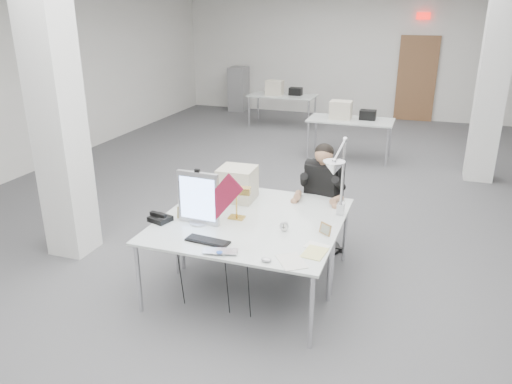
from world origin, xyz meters
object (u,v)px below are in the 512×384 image
(laptop, at_px, (219,254))
(bankers_lamp, at_px, (236,204))
(seated_person, at_px, (323,181))
(architect_lamp, at_px, (338,184))
(desk_phone, at_px, (160,219))
(monitor, at_px, (198,198))
(office_chair, at_px, (322,213))
(desk_main, at_px, (235,238))
(beige_monitor, at_px, (237,184))

(laptop, distance_m, bankers_lamp, 0.83)
(seated_person, distance_m, architect_lamp, 0.90)
(laptop, xyz_separation_m, desk_phone, (-0.85, 0.48, 0.01))
(monitor, bearing_deg, office_chair, 55.22)
(desk_phone, bearing_deg, laptop, -13.60)
(seated_person, xyz_separation_m, desk_phone, (-1.37, -1.33, -0.12))
(desk_phone, relative_size, architect_lamp, 0.24)
(desk_phone, xyz_separation_m, architect_lamp, (1.68, 0.53, 0.39))
(laptop, relative_size, desk_phone, 1.52)
(office_chair, bearing_deg, desk_phone, -122.10)
(desk_main, relative_size, monitor, 3.35)
(architect_lamp, bearing_deg, seated_person, 105.21)
(laptop, bearing_deg, office_chair, 59.81)
(seated_person, height_order, monitor, seated_person)
(desk_phone, height_order, beige_monitor, beige_monitor)
(desk_main, distance_m, seated_person, 1.53)
(monitor, xyz_separation_m, architect_lamp, (1.29, 0.44, 0.15))
(laptop, distance_m, desk_phone, 0.98)
(seated_person, xyz_separation_m, architect_lamp, (0.31, -0.80, 0.27))
(laptop, xyz_separation_m, beige_monitor, (-0.34, 1.31, 0.17))
(seated_person, bearing_deg, monitor, -115.45)
(desk_main, relative_size, beige_monitor, 4.63)
(seated_person, bearing_deg, laptop, -93.28)
(monitor, distance_m, laptop, 0.77)
(seated_person, xyz_separation_m, laptop, (-0.52, -1.81, -0.13))
(office_chair, relative_size, laptop, 3.19)
(monitor, relative_size, beige_monitor, 1.38)
(office_chair, distance_m, beige_monitor, 1.12)
(seated_person, height_order, desk_phone, seated_person)
(desk_main, height_order, seated_person, seated_person)
(seated_person, distance_m, desk_phone, 1.92)
(desk_main, distance_m, desk_phone, 0.86)
(desk_main, bearing_deg, bankers_lamp, 109.50)
(seated_person, height_order, laptop, seated_person)
(seated_person, relative_size, architect_lamp, 1.18)
(desk_main, relative_size, office_chair, 1.85)
(monitor, bearing_deg, laptop, -48.68)
(desk_main, height_order, architect_lamp, architect_lamp)
(architect_lamp, bearing_deg, desk_phone, -168.62)
(desk_phone, distance_m, beige_monitor, 0.99)
(office_chair, distance_m, bankers_lamp, 1.33)
(bankers_lamp, xyz_separation_m, beige_monitor, (-0.19, 0.50, 0.02))
(laptop, height_order, architect_lamp, architect_lamp)
(beige_monitor, bearing_deg, office_chair, 31.15)
(monitor, xyz_separation_m, laptop, (0.46, -0.57, -0.26))
(bankers_lamp, height_order, beige_monitor, beige_monitor)
(desk_main, height_order, desk_phone, desk_phone)
(beige_monitor, distance_m, architect_lamp, 1.23)
(office_chair, xyz_separation_m, beige_monitor, (-0.86, -0.56, 0.45))
(seated_person, xyz_separation_m, beige_monitor, (-0.86, -0.51, 0.04))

